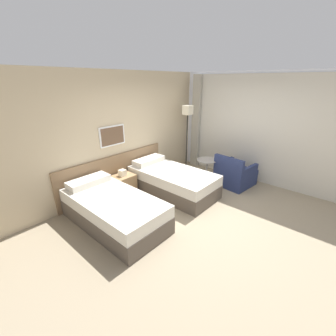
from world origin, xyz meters
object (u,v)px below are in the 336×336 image
Objects in this scene: bed_near_window at (172,181)px; side_table at (207,166)px; armchair at (235,175)px; floor_lamp at (187,117)px; bed_near_door at (113,210)px; nightstand at (123,185)px.

side_table is (1.03, -0.29, 0.15)m from bed_near_window.
bed_near_window is 2.22× the size of armchair.
bed_near_window is at bearing 62.21° from armchair.
floor_lamp is at bearing 6.47° from armchair.
armchair is (1.35, -0.92, -0.03)m from bed_near_window.
bed_near_window is (1.65, 0.00, 0.00)m from bed_near_door.
side_table is (1.85, -1.06, 0.19)m from nightstand.
nightstand is 0.99× the size of side_table.
side_table is 0.67× the size of armchair.
armchair is (3.01, -0.92, -0.03)m from bed_near_door.
bed_near_window is 1.10× the size of floor_lamp.
bed_near_door reaches higher than side_table.
nightstand is 0.33× the size of floor_lamp.
bed_near_door reaches higher than nightstand.
floor_lamp is 2.00m from armchair.
bed_near_door is 2.22× the size of armchair.
bed_near_door is 3.15m from armchair.
bed_near_window is at bearing 164.20° from side_table.
nightstand is (0.83, 0.77, -0.04)m from bed_near_door.
armchair is at bearing -89.88° from floor_lamp.
floor_lamp is (1.35, 0.61, 1.26)m from bed_near_window.
side_table reaches higher than nightstand.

